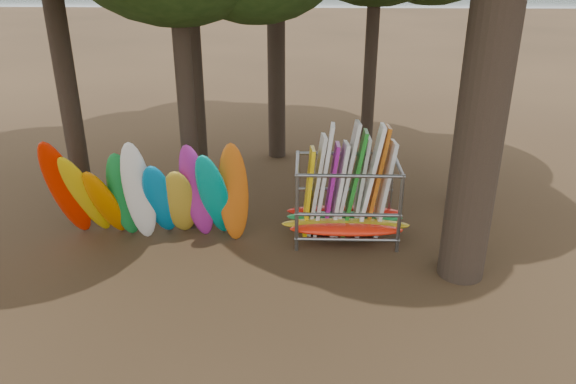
{
  "coord_description": "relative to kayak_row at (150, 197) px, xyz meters",
  "views": [
    {
      "loc": [
        0.87,
        -10.48,
        6.64
      ],
      "look_at": [
        0.52,
        1.5,
        1.4
      ],
      "focal_mm": 35.0,
      "sensor_mm": 36.0,
      "label": 1
    }
  ],
  "objects": [
    {
      "name": "ground",
      "position": [
        2.71,
        -1.4,
        -1.29
      ],
      "size": [
        120.0,
        120.0,
        0.0
      ],
      "primitive_type": "plane",
      "color": "#47331E",
      "rests_on": "ground"
    },
    {
      "name": "lake",
      "position": [
        2.71,
        58.6,
        -1.29
      ],
      "size": [
        160.0,
        160.0,
        0.0
      ],
      "primitive_type": "plane",
      "color": "gray",
      "rests_on": "ground"
    },
    {
      "name": "kayak_row",
      "position": [
        0.0,
        0.0,
        0.0
      ],
      "size": [
        4.73,
        2.08,
        3.03
      ],
      "color": "red",
      "rests_on": "ground"
    },
    {
      "name": "storage_rack",
      "position": [
        4.64,
        0.63,
        -0.34
      ],
      "size": [
        3.15,
        1.56,
        2.9
      ],
      "color": "slate",
      "rests_on": "ground"
    }
  ]
}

